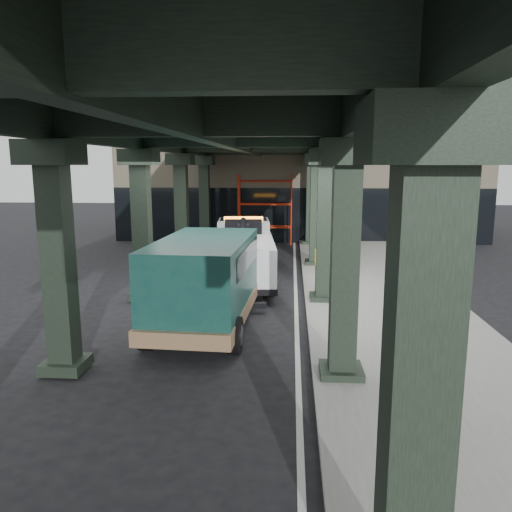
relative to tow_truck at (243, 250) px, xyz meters
The scene contains 8 objects.
ground 5.22m from the tow_truck, 86.16° to the right, with size 90.00×90.00×0.00m, color black.
sidewalk 5.84m from the tow_truck, 32.35° to the right, with size 5.00×40.00×0.15m, color gray.
lane_stripe 3.88m from the tow_truck, 56.36° to the right, with size 0.12×38.00×0.01m, color silver.
viaduct 5.23m from the tow_truck, 91.13° to the right, with size 7.40×32.00×6.40m.
building 15.37m from the tow_truck, 81.10° to the left, with size 22.00×10.00×8.00m, color #C6B793.
scaffolding 9.63m from the tow_truck, 87.97° to the left, with size 3.08×0.88×4.00m.
tow_truck is the anchor object (origin of this frame).
towed_van 5.67m from the tow_truck, 94.76° to the right, with size 2.79×6.39×2.55m.
Camera 1 is at (1.51, -14.03, 4.50)m, focal length 35.00 mm.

